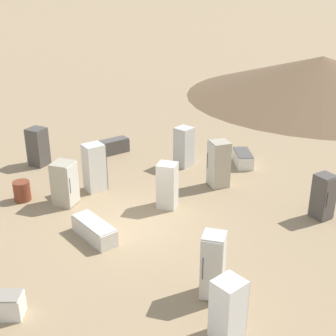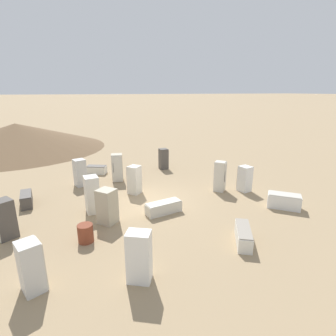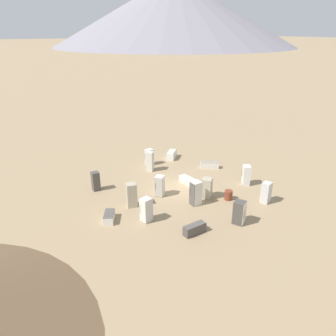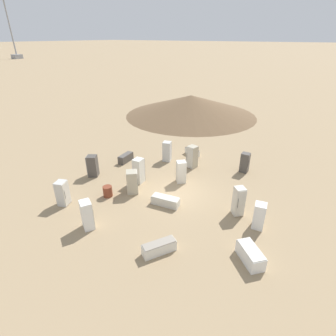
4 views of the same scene
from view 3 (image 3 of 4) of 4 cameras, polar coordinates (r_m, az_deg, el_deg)
name	(u,v)px [view 3 (image 3 of 4)]	position (r m, az deg, el deg)	size (l,w,h in m)	color
ground_plane	(173,188)	(27.95, 0.92, -3.51)	(1000.00, 1000.00, 0.00)	#9E8460
mountain_ridge_0	(174,12)	(274.86, 1.08, 25.57)	(183.94, 183.94, 49.35)	gray
discarded_fridge_0	(207,188)	(26.27, 6.78, -3.49)	(1.07, 1.07, 1.66)	#B2A88E
discarded_fridge_1	(188,181)	(28.58, 3.57, -2.26)	(0.95, 1.92, 0.59)	beige
discarded_fridge_2	(132,195)	(24.96, -6.37, -4.68)	(0.86, 0.84, 1.88)	#B2A88E
discarded_fridge_3	(210,165)	(32.07, 7.24, 0.54)	(1.79, 1.36, 0.64)	silver
discarded_fridge_4	(195,229)	(22.02, 4.65, -10.54)	(1.62, 0.72, 0.68)	#4C4742
discarded_fridge_5	(149,157)	(32.53, -3.30, 1.93)	(0.82, 0.75, 1.59)	white
discarded_fridge_6	(109,217)	(23.67, -10.21, -8.36)	(1.24, 1.59, 0.60)	silver
discarded_fridge_7	(246,175)	(29.00, 13.46, -1.23)	(0.88, 0.94, 1.76)	white
discarded_fridge_8	(146,210)	(23.04, -3.83, -7.27)	(0.89, 0.85, 1.76)	silver
discarded_fridge_9	(266,192)	(26.50, 16.71, -4.10)	(0.88, 0.85, 1.68)	silver
discarded_fridge_10	(160,186)	(26.38, -1.45, -3.13)	(0.94, 0.94, 1.71)	beige
discarded_fridge_11	(172,155)	(34.23, 0.63, 2.33)	(1.64, 1.71, 0.77)	white
discarded_fridge_12	(239,213)	(23.26, 12.32, -7.58)	(0.99, 1.02, 1.69)	#4C4742
discarded_fridge_13	(150,161)	(31.06, -3.12, 1.17)	(0.86, 0.86, 1.88)	beige
discarded_fridge_14	(96,181)	(27.96, -12.50, -2.24)	(0.63, 0.69, 1.62)	#4C4742
discarded_fridge_15	(196,193)	(25.10, 4.85, -4.40)	(0.84, 0.72, 1.91)	silver
rusty_barrel	(228,195)	(26.42, 10.49, -4.66)	(0.63, 0.63, 0.76)	brown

